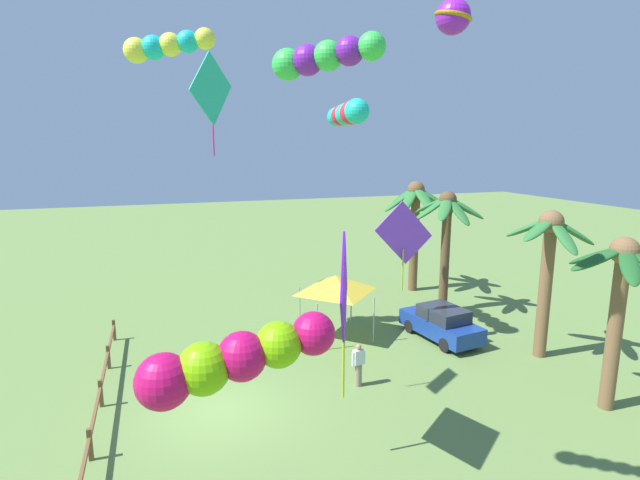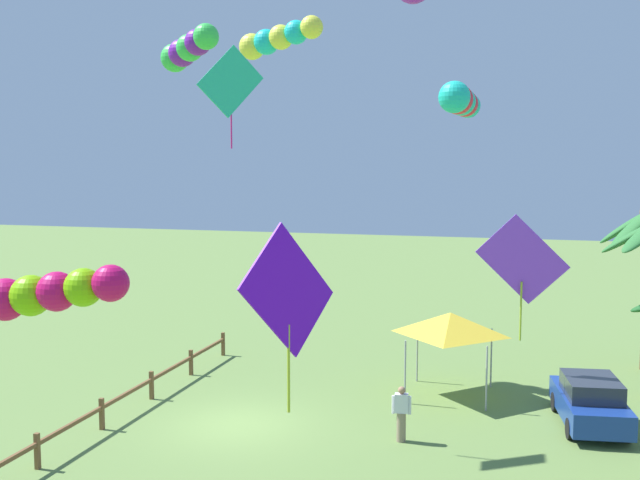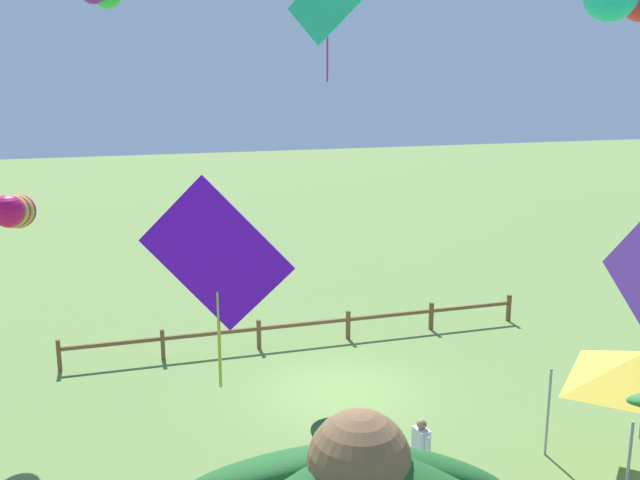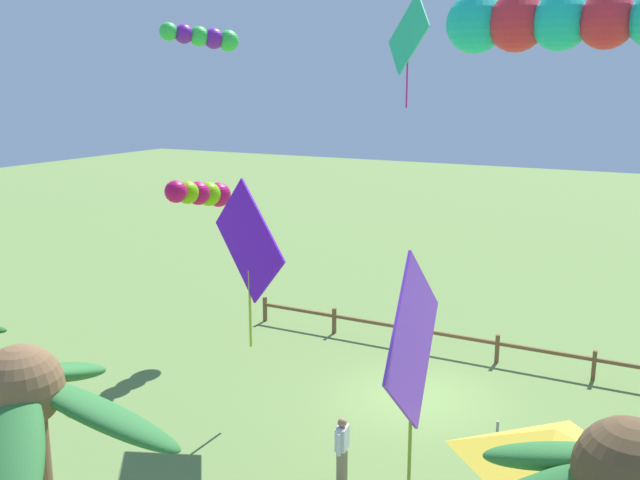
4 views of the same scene
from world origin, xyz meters
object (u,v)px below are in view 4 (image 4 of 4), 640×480
at_px(kite_diamond_3, 413,343).
at_px(kite_diamond_5, 249,243).
at_px(kite_tube_1, 203,37).
at_px(kite_tube_6, 201,193).
at_px(kite_tube_7, 549,22).
at_px(spectator_0, 342,450).
at_px(festival_tent, 554,448).
at_px(kite_diamond_0, 408,36).

relative_size(kite_diamond_3, kite_diamond_5, 0.84).
bearing_deg(kite_tube_1, kite_tube_6, -48.39).
distance_m(kite_diamond_5, kite_tube_7, 9.85).
bearing_deg(kite_diamond_5, kite_diamond_3, 141.18).
xyz_separation_m(spectator_0, kite_tube_7, (-4.07, 1.10, 9.00)).
height_order(kite_tube_1, kite_tube_6, kite_tube_1).
height_order(spectator_0, kite_tube_1, kite_tube_1).
relative_size(spectator_0, kite_diamond_5, 0.35).
distance_m(festival_tent, kite_diamond_0, 10.81).
distance_m(kite_diamond_5, kite_tube_6, 5.45).
bearing_deg(kite_tube_7, kite_diamond_3, 56.43).
bearing_deg(kite_diamond_3, kite_diamond_5, -38.82).
bearing_deg(kite_diamond_5, kite_diamond_0, -139.57).
distance_m(spectator_0, kite_tube_7, 9.94).
bearing_deg(kite_tube_6, kite_tube_7, 150.97).
bearing_deg(spectator_0, festival_tent, 169.70).
bearing_deg(kite_diamond_5, kite_tube_1, -31.02).
relative_size(spectator_0, festival_tent, 0.56).
xyz_separation_m(festival_tent, kite_tube_1, (10.68, -4.29, 7.68)).
xyz_separation_m(festival_tent, kite_diamond_3, (1.91, 2.30, 2.45)).
bearing_deg(kite_tube_1, kite_tube_7, 155.81).
bearing_deg(kite_diamond_5, spectator_0, 151.12).
height_order(kite_diamond_3, kite_tube_6, kite_diamond_3).
height_order(kite_tube_1, kite_tube_7, kite_tube_1).
relative_size(spectator_0, kite_diamond_0, 0.54).
distance_m(spectator_0, festival_tent, 4.98).
bearing_deg(kite_diamond_0, festival_tent, 132.03).
bearing_deg(kite_tube_1, festival_tent, 158.10).
distance_m(kite_diamond_0, kite_tube_7, 7.52).
height_order(kite_diamond_0, kite_diamond_3, kite_diamond_0).
bearing_deg(spectator_0, kite_diamond_0, -84.01).
bearing_deg(kite_diamond_0, kite_tube_6, -5.42).
xyz_separation_m(kite_diamond_5, kite_tube_6, (4.15, -3.48, 0.56)).
relative_size(kite_diamond_0, kite_tube_6, 0.93).
bearing_deg(festival_tent, kite_tube_1, -21.90).
height_order(spectator_0, kite_diamond_0, kite_diamond_0).
relative_size(kite_tube_1, kite_diamond_5, 0.39).
distance_m(festival_tent, kite_tube_1, 13.84).
bearing_deg(kite_tube_7, kite_tube_6, -29.03).
xyz_separation_m(kite_diamond_3, kite_diamond_5, (6.48, -5.22, -0.14)).
bearing_deg(kite_tube_7, kite_diamond_0, -52.43).
distance_m(kite_tube_1, kite_tube_6, 5.58).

